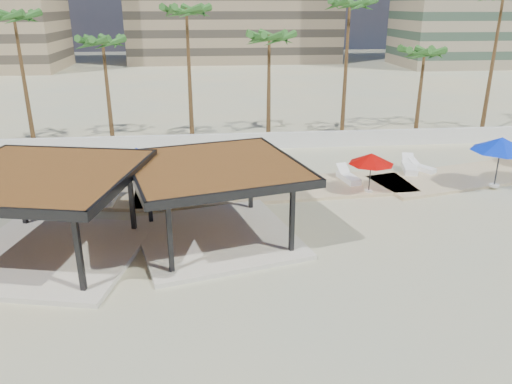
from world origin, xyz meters
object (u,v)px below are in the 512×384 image
Objects in this scene: pavilion_west at (44,207)px; lounger_a at (110,198)px; lounger_b at (348,177)px; umbrella_c at (371,159)px; pavilion_central at (216,195)px; lounger_d at (409,167)px; lounger_c at (422,168)px.

lounger_a is at bearing 88.17° from pavilion_west.
lounger_b is at bearing 39.69° from pavilion_west.
pavilion_west is at bearing -159.91° from umbrella_c.
lounger_a is (-5.60, 4.85, -1.81)m from pavilion_central.
lounger_b is (15.17, 7.78, -1.90)m from pavilion_west.
pavilion_west reaches higher than lounger_d.
pavilion_west is 16.83m from umbrella_c.
lounger_c is (5.20, 1.44, -0.03)m from lounger_b.
lounger_a is 19.18m from lounger_c.
lounger_c is (20.37, 9.22, -1.92)m from pavilion_west.
pavilion_west is 4.72× the size of lounger_a.
lounger_a is 1.01× the size of lounger_c.
umbrella_c is 1.13× the size of lounger_d.
umbrella_c is 1.46× the size of lounger_c.
lounger_b is 0.92× the size of lounger_d.
umbrella_c is at bearing 95.55° from lounger_c.
lounger_d is at bearing 42.69° from umbrella_c.
lounger_b is at bearing 25.66° from pavilion_central.
pavilion_west reaches higher than lounger_c.
lounger_d is at bearing -82.78° from lounger_b.
pavilion_central reaches higher than lounger_a.
pavilion_central is 3.16× the size of umbrella_c.
pavilion_central is at bearing 90.39° from lounger_c.
lounger_d is at bearing 57.49° from lounger_c.
lounger_a is 0.85× the size of lounger_b.
pavilion_central is at bearing 137.39° from lounger_d.
lounger_b reaches higher than lounger_c.
pavilion_west is at bearing 173.40° from pavilion_central.
lounger_c is at bearing 17.39° from pavilion_central.
lounger_b is 4.62m from lounger_d.
umbrella_c is 5.38m from lounger_d.
pavilion_central is at bearing -151.13° from umbrella_c.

